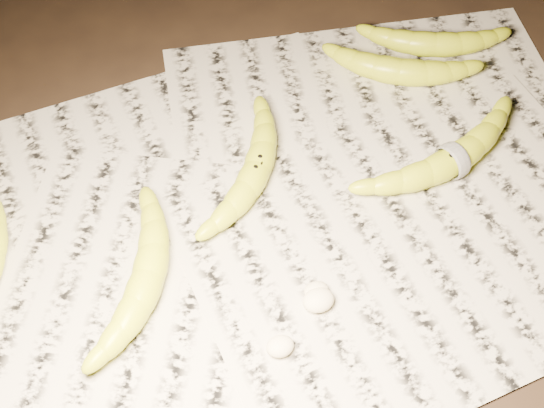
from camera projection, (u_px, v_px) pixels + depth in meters
name	position (u px, v px, depth m)	size (l,w,h in m)	color
ground	(273.00, 232.00, 0.94)	(3.00, 3.00, 0.00)	black
newspaper_patch	(291.00, 209.00, 0.95)	(0.90, 0.70, 0.01)	#B5B09B
banana_left_b	(147.00, 276.00, 0.87)	(0.21, 0.07, 0.04)	#D0DC1B
banana_center	(256.00, 168.00, 0.96)	(0.21, 0.06, 0.04)	#D0DC1B
banana_taped	(453.00, 159.00, 0.97)	(0.24, 0.06, 0.04)	#D0DC1B
banana_upper_a	(435.00, 42.00, 1.10)	(0.19, 0.06, 0.04)	#D0DC1B
banana_upper_b	(400.00, 70.00, 1.07)	(0.19, 0.06, 0.04)	#D0DC1B
measuring_tape	(453.00, 159.00, 0.97)	(0.05, 0.05, 0.00)	white
flesh_chunk_a	(319.00, 298.00, 0.86)	(0.04, 0.03, 0.02)	beige
flesh_chunk_b	(280.00, 345.00, 0.83)	(0.03, 0.03, 0.02)	beige
flesh_chunk_c	(317.00, 289.00, 0.87)	(0.03, 0.02, 0.02)	beige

